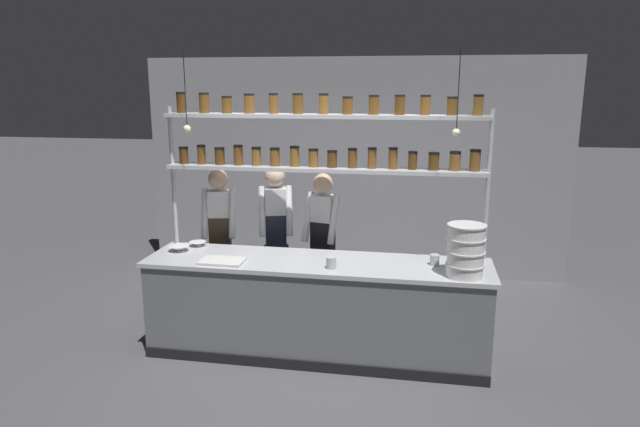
# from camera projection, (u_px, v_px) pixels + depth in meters

# --- Properties ---
(ground_plane) EXTENTS (40.00, 40.00, 0.00)m
(ground_plane) POSITION_uv_depth(u_px,v_px,m) (317.00, 353.00, 5.46)
(ground_plane) COLOR #4C4C51
(back_wall) EXTENTS (5.60, 0.12, 2.86)m
(back_wall) POSITION_uv_depth(u_px,v_px,m) (352.00, 167.00, 7.60)
(back_wall) COLOR #939399
(back_wall) RESTS_ON ground_plane
(prep_counter) EXTENTS (3.20, 0.76, 0.92)m
(prep_counter) POSITION_uv_depth(u_px,v_px,m) (317.00, 308.00, 5.36)
(prep_counter) COLOR slate
(prep_counter) RESTS_ON ground_plane
(spice_shelf_unit) EXTENTS (3.08, 0.28, 2.44)m
(spice_shelf_unit) POSITION_uv_depth(u_px,v_px,m) (323.00, 146.00, 5.35)
(spice_shelf_unit) COLOR #B7BABF
(spice_shelf_unit) RESTS_ON ground_plane
(chef_left) EXTENTS (0.40, 0.33, 1.64)m
(chef_left) POSITION_uv_depth(u_px,v_px,m) (220.00, 234.00, 6.13)
(chef_left) COLOR black
(chef_left) RESTS_ON ground_plane
(chef_center) EXTENTS (0.41, 0.35, 1.67)m
(chef_center) POSITION_uv_depth(u_px,v_px,m) (276.00, 231.00, 6.15)
(chef_center) COLOR black
(chef_center) RESTS_ON ground_plane
(chef_right) EXTENTS (0.40, 0.33, 1.62)m
(chef_right) POSITION_uv_depth(u_px,v_px,m) (323.00, 239.00, 5.98)
(chef_right) COLOR black
(chef_right) RESTS_ON ground_plane
(container_stack) EXTENTS (0.33, 0.33, 0.45)m
(container_stack) POSITION_uv_depth(u_px,v_px,m) (466.00, 251.00, 4.78)
(container_stack) COLOR white
(container_stack) RESTS_ON prep_counter
(cutting_board) EXTENTS (0.40, 0.26, 0.02)m
(cutting_board) POSITION_uv_depth(u_px,v_px,m) (222.00, 261.00, 5.21)
(cutting_board) COLOR silver
(cutting_board) RESTS_ON prep_counter
(prep_bowl_near_left) EXTENTS (0.17, 0.17, 0.05)m
(prep_bowl_near_left) POSITION_uv_depth(u_px,v_px,m) (198.00, 244.00, 5.74)
(prep_bowl_near_left) COLOR white
(prep_bowl_near_left) RESTS_ON prep_counter
(prep_bowl_center_front) EXTENTS (0.20, 0.20, 0.05)m
(prep_bowl_center_front) POSITION_uv_depth(u_px,v_px,m) (179.00, 248.00, 5.56)
(prep_bowl_center_front) COLOR white
(prep_bowl_center_front) RESTS_ON prep_counter
(serving_cup_front) EXTENTS (0.09, 0.09, 0.10)m
(serving_cup_front) POSITION_uv_depth(u_px,v_px,m) (331.00, 263.00, 5.03)
(serving_cup_front) COLOR #B2B7BC
(serving_cup_front) RESTS_ON prep_counter
(serving_cup_by_board) EXTENTS (0.08, 0.08, 0.10)m
(serving_cup_by_board) POSITION_uv_depth(u_px,v_px,m) (435.00, 260.00, 5.12)
(serving_cup_by_board) COLOR #B2B7BC
(serving_cup_by_board) RESTS_ON prep_counter
(pendant_light_row) EXTENTS (2.47, 0.07, 0.73)m
(pendant_light_row) POSITION_uv_depth(u_px,v_px,m) (316.00, 126.00, 4.99)
(pendant_light_row) COLOR black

